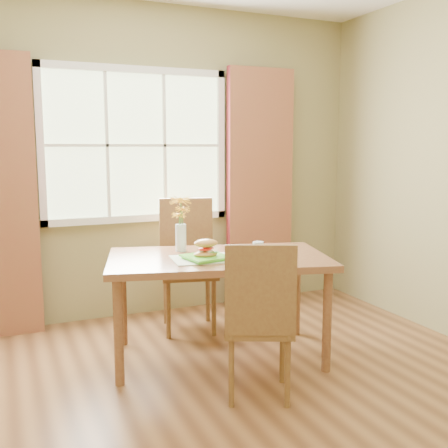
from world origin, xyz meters
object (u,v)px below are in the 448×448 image
object	(u,v)px
dining_table	(218,267)
chair_far	(187,257)
chair_near	(259,315)
water_glass	(258,250)
flower_vase	(181,218)
croissant_sandwich	(206,248)

from	to	relation	value
dining_table	chair_far	size ratio (longest dim) A/B	1.57
chair_near	chair_far	size ratio (longest dim) A/B	0.90
chair_far	water_glass	xyz separation A→B (m)	(0.21, -0.87, 0.20)
water_glass	flower_vase	distance (m)	0.63
chair_near	croissant_sandwich	size ratio (longest dim) A/B	5.31
flower_vase	chair_far	bearing A→B (deg)	65.17
chair_near	water_glass	size ratio (longest dim) A/B	8.49
chair_far	flower_vase	size ratio (longest dim) A/B	2.63
water_glass	flower_vase	size ratio (longest dim) A/B	0.28
chair_near	flower_vase	world-z (taller)	flower_vase
water_glass	flower_vase	world-z (taller)	flower_vase
dining_table	croissant_sandwich	distance (m)	0.22
chair_far	flower_vase	bearing A→B (deg)	-100.93
chair_far	croissant_sandwich	distance (m)	0.84
chair_far	water_glass	distance (m)	0.92
chair_near	croissant_sandwich	bearing A→B (deg)	122.77
chair_near	chair_far	distance (m)	1.41
chair_near	flower_vase	distance (m)	1.08
dining_table	water_glass	size ratio (longest dim) A/B	14.82
dining_table	croissant_sandwich	world-z (taller)	croissant_sandwich
croissant_sandwich	flower_vase	xyz separation A→B (m)	(-0.05, 0.36, 0.16)
dining_table	chair_near	distance (m)	0.71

